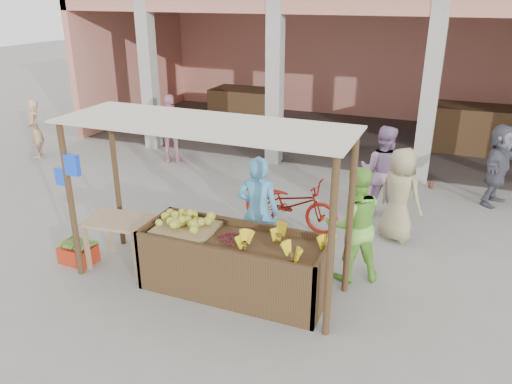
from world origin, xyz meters
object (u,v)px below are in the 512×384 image
at_px(side_table, 121,228).
at_px(fruit_stall, 234,266).
at_px(motorcycle, 291,203).
at_px(vendor_blue, 258,209).
at_px(vendor_green, 353,221).
at_px(red_crate, 78,254).

bearing_deg(side_table, fruit_stall, -4.65).
bearing_deg(motorcycle, vendor_blue, -179.20).
distance_m(side_table, vendor_green, 3.46).
xyz_separation_m(side_table, motorcycle, (1.95, 2.27, -0.18)).
height_order(vendor_green, motorcycle, vendor_green).
xyz_separation_m(fruit_stall, vendor_green, (1.43, 0.98, 0.52)).
height_order(red_crate, vendor_green, vendor_green).
relative_size(fruit_stall, red_crate, 4.94).
xyz_separation_m(red_crate, motorcycle, (2.70, 2.43, 0.35)).
bearing_deg(red_crate, vendor_green, 17.70).
distance_m(red_crate, vendor_green, 4.28).
relative_size(side_table, vendor_green, 0.57).
height_order(fruit_stall, side_table, fruit_stall).
distance_m(fruit_stall, vendor_green, 1.81).
xyz_separation_m(vendor_blue, vendor_green, (1.40, 0.17, -0.02)).
bearing_deg(red_crate, fruit_stall, 5.67).
bearing_deg(red_crate, side_table, 13.64).
bearing_deg(motorcycle, red_crate, 134.87).
distance_m(red_crate, vendor_blue, 2.94).
bearing_deg(fruit_stall, vendor_green, 34.37).
bearing_deg(motorcycle, fruit_stall, -179.20).
height_order(side_table, vendor_blue, vendor_blue).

